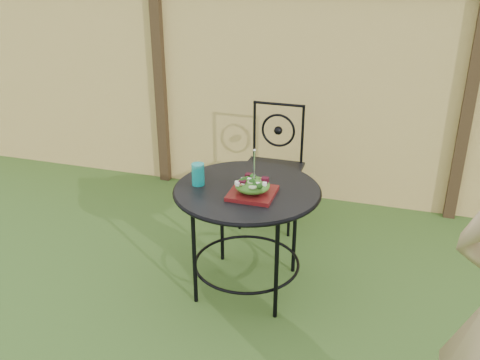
{
  "coord_description": "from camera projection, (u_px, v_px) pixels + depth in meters",
  "views": [
    {
      "loc": [
        0.8,
        -2.18,
        2.13
      ],
      "look_at": [
        -0.11,
        0.74,
        0.75
      ],
      "focal_mm": 40.0,
      "sensor_mm": 36.0,
      "label": 1
    }
  ],
  "objects": [
    {
      "name": "ground",
      "position": [
        219.0,
        356.0,
        2.99
      ],
      "size": [
        60.0,
        60.0,
        0.0
      ],
      "primitive_type": "plane",
      "color": "#284917",
      "rests_on": "ground"
    },
    {
      "name": "fence",
      "position": [
        303.0,
        93.0,
        4.51
      ],
      "size": [
        8.0,
        0.12,
        1.9
      ],
      "color": "#F2D477",
      "rests_on": "ground"
    },
    {
      "name": "patio_table",
      "position": [
        247.0,
        208.0,
        3.37
      ],
      "size": [
        0.92,
        0.92,
        0.72
      ],
      "color": "black",
      "rests_on": "ground"
    },
    {
      "name": "patio_chair",
      "position": [
        273.0,
        162.0,
        4.28
      ],
      "size": [
        0.46,
        0.46,
        0.95
      ],
      "color": "black",
      "rests_on": "ground"
    },
    {
      "name": "salad_plate",
      "position": [
        252.0,
        193.0,
        3.22
      ],
      "size": [
        0.27,
        0.27,
        0.02
      ],
      "primitive_type": "cube",
      "color": "#500B14",
      "rests_on": "patio_table"
    },
    {
      "name": "salad",
      "position": [
        252.0,
        185.0,
        3.19
      ],
      "size": [
        0.21,
        0.21,
        0.08
      ],
      "primitive_type": "ellipsoid",
      "color": "#235614",
      "rests_on": "salad_plate"
    },
    {
      "name": "fork",
      "position": [
        254.0,
        166.0,
        3.14
      ],
      "size": [
        0.01,
        0.01,
        0.18
      ],
      "primitive_type": "cylinder",
      "color": "silver",
      "rests_on": "salad"
    },
    {
      "name": "drinking_glass",
      "position": [
        198.0,
        174.0,
        3.33
      ],
      "size": [
        0.08,
        0.08,
        0.14
      ],
      "primitive_type": "cylinder",
      "color": "#0EA4A0",
      "rests_on": "patio_table"
    }
  ]
}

